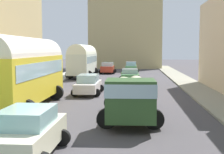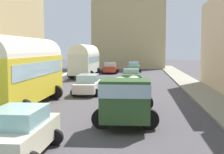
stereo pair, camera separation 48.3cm
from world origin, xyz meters
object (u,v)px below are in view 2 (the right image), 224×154
(parked_bus_1, at_px, (23,68))
(cargo_truck_0, at_px, (126,98))
(parked_bus_2, at_px, (85,59))
(car_0, at_px, (131,76))
(car_2, at_px, (19,132))
(car_4, at_px, (110,68))
(car_3, at_px, (88,84))
(car_1, at_px, (134,67))

(parked_bus_1, relative_size, cargo_truck_0, 1.37)
(parked_bus_2, xyz_separation_m, car_0, (6.09, -6.72, -1.51))
(parked_bus_1, distance_m, car_2, 9.01)
(parked_bus_1, bearing_deg, car_4, 84.43)
(car_3, height_order, car_4, car_4)
(car_0, relative_size, car_2, 1.08)
(cargo_truck_0, distance_m, car_3, 9.58)
(parked_bus_1, xyz_separation_m, parked_bus_2, (-0.06, 20.79, -0.10))
(car_0, xyz_separation_m, car_2, (-2.91, -22.38, 0.05))
(car_1, height_order, car_2, car_1)
(parked_bus_2, distance_m, car_4, 6.41)
(parked_bus_1, xyz_separation_m, car_4, (2.58, 26.46, -1.56))
(parked_bus_2, distance_m, car_3, 15.34)
(parked_bus_2, xyz_separation_m, car_2, (3.18, -29.10, -1.46))
(parked_bus_2, height_order, car_0, parked_bus_2)
(parked_bus_2, relative_size, car_1, 2.53)
(cargo_truck_0, xyz_separation_m, car_1, (-0.41, 30.80, -0.34))
(car_2, bearing_deg, car_4, 90.89)
(car_0, height_order, car_1, car_1)
(car_3, bearing_deg, car_2, -89.25)
(car_3, distance_m, car_4, 20.63)
(parked_bus_2, distance_m, car_2, 29.31)
(car_4, bearing_deg, parked_bus_2, -115.02)
(parked_bus_2, relative_size, car_2, 2.30)
(car_1, distance_m, car_3, 22.08)
(parked_bus_2, bearing_deg, car_2, -83.76)
(parked_bus_1, distance_m, car_4, 26.63)
(cargo_truck_0, xyz_separation_m, car_2, (-3.25, -5.20, -0.36))
(parked_bus_1, height_order, car_1, parked_bus_1)
(parked_bus_2, xyz_separation_m, cargo_truck_0, (6.44, -23.90, -1.10))
(parked_bus_2, distance_m, car_1, 9.27)
(parked_bus_1, relative_size, car_4, 2.60)
(car_0, height_order, car_4, car_4)
(car_3, relative_size, car_4, 1.16)
(car_2, height_order, car_3, car_2)
(car_2, height_order, car_4, car_4)
(car_3, bearing_deg, car_4, 90.99)
(parked_bus_1, bearing_deg, cargo_truck_0, -25.96)
(car_3, bearing_deg, parked_bus_1, -116.75)
(cargo_truck_0, height_order, car_0, cargo_truck_0)
(car_0, xyz_separation_m, car_1, (-0.07, 13.62, 0.07))
(car_1, bearing_deg, parked_bus_2, -131.12)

